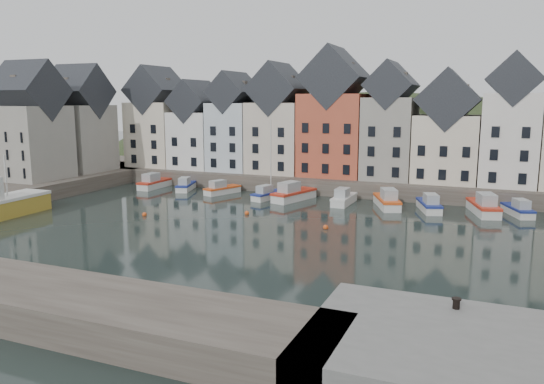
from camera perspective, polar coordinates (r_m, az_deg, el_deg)
The scene contains 18 objects.
ground at distance 49.98m, azimuth -2.51°, elevation -4.61°, with size 260.00×260.00×0.00m, color black.
far_quay at distance 77.45m, azimuth 6.97°, elevation 1.28°, with size 90.00×16.00×2.00m, color #453C34.
near_quay at distance 26.42m, azimuth 24.26°, elevation -16.87°, with size 18.00×10.00×2.00m, color #60605E.
hillside at distance 106.32m, azimuth 10.62°, elevation -6.93°, with size 153.60×70.40×64.00m.
far_terrace at distance 73.93m, azimuth 9.09°, elevation 6.96°, with size 72.37×8.16×17.78m.
left_terrace at distance 80.64m, azimuth -22.13°, elevation 6.59°, with size 7.65×17.00×15.69m.
mooring_buoys at distance 56.31m, azimuth -3.89°, elevation -2.81°, with size 20.50×5.50×0.50m.
boat_a at distance 77.77m, azimuth -12.54°, elevation 0.95°, with size 2.01×6.39×2.45m.
boat_b at distance 75.07m, azimuth -9.27°, elevation 0.66°, with size 3.24×5.71×2.09m.
boat_c at distance 71.53m, azimuth -5.46°, elevation 0.29°, with size 3.48×5.72×2.10m.
boat_d at distance 67.35m, azimuth -0.47°, elevation -0.23°, with size 2.97×5.58×10.20m.
boat_e at distance 66.58m, azimuth 2.27°, elevation -0.24°, with size 4.06×7.35×2.70m.
boat_f at distance 64.73m, azimuth 7.71°, elevation -0.73°, with size 1.90×5.92×2.26m.
boat_g at distance 63.63m, azimuth 12.29°, elevation -0.96°, with size 4.48×7.05×2.59m.
boat_h at distance 62.88m, azimuth 16.56°, elevation -1.36°, with size 3.65×6.24×2.29m.
boat_i at distance 63.18m, azimuth 21.82°, elevation -1.50°, with size 4.03×7.36×2.70m.
boat_j at distance 63.96m, azimuth 24.96°, elevation -1.75°, with size 3.54×5.69×2.09m.
mooring_bollard at distance 29.12m, azimuth 19.22°, elevation -11.19°, with size 0.48×0.48×0.56m.
Camera 1 is at (20.68, -43.74, 12.52)m, focal length 35.00 mm.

